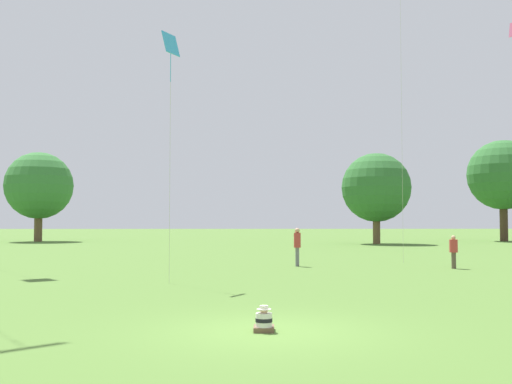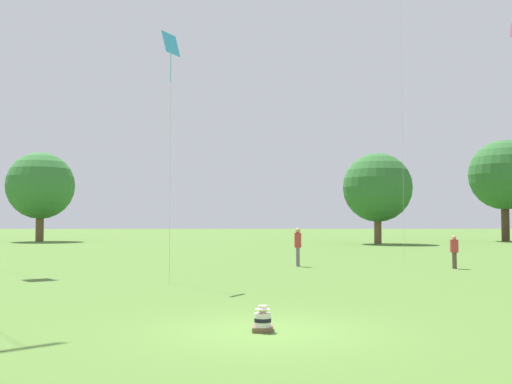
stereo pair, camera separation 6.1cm
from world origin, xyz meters
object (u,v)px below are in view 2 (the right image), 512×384
person_standing_0 (454,249)px  distant_tree_0 (40,186)px  seated_toddler (263,321)px  kite_0 (171,53)px  person_standing_1 (298,243)px  distant_tree_1 (377,188)px  distant_tree_2 (504,175)px

person_standing_0 → distant_tree_0: bearing=-41.3°
seated_toddler → person_standing_0: person_standing_0 is taller
seated_toddler → person_standing_0: size_ratio=0.35×
kite_0 → distant_tree_0: distant_tree_0 is taller
person_standing_0 → distant_tree_0: distant_tree_0 is taller
person_standing_1 → distant_tree_1: distant_tree_1 is taller
kite_0 → distant_tree_1: bearing=50.9°
seated_toddler → distant_tree_0: bearing=115.9°
person_standing_0 → person_standing_1: (-7.06, 1.55, 0.23)m
kite_0 → distant_tree_2: bearing=38.5°
person_standing_1 → distant_tree_0: size_ratio=0.20×
kite_0 → distant_tree_0: (-18.72, 42.65, -2.31)m
seated_toddler → person_standing_1: size_ratio=0.29×
person_standing_1 → distant_tree_2: size_ratio=0.17×
seated_toddler → distant_tree_1: bearing=77.5°
kite_0 → seated_toddler: bearing=-87.6°
distant_tree_0 → distant_tree_1: 35.04m
person_standing_0 → person_standing_1: 7.23m
seated_toddler → distant_tree_2: 59.04m
distant_tree_0 → distant_tree_2: (49.65, -0.36, 1.21)m
person_standing_0 → distant_tree_1: bearing=-87.9°
distant_tree_0 → distant_tree_2: distant_tree_2 is taller
person_standing_1 → distant_tree_2: (25.67, 34.63, 5.99)m
person_standing_1 → kite_0: (-5.27, -7.67, 7.09)m
seated_toddler → distant_tree_1: 46.51m
kite_0 → distant_tree_2: 52.41m
person_standing_1 → kite_0: bearing=66.4°
distant_tree_2 → distant_tree_1: bearing=-155.4°
seated_toddler → distant_tree_2: bearing=64.8°
distant_tree_1 → distant_tree_2: bearing=24.6°
kite_0 → distant_tree_1: kite_0 is taller
seated_toddler → person_standing_1: (2.33, 16.89, 0.91)m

